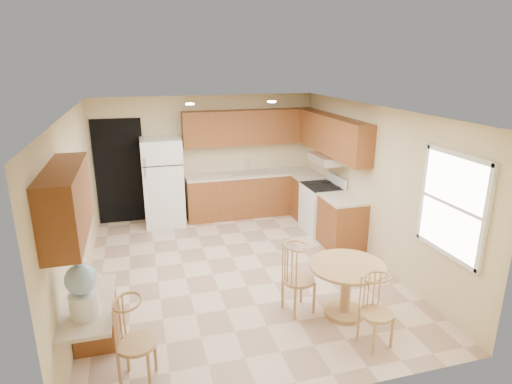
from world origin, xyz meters
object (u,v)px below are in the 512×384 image
object	(u,v)px
stove	(322,208)
chair_table_b	(381,309)
refrigerator	(163,182)
chair_table_a	(301,274)
water_crock	(82,289)
dining_table	(346,282)
chair_desk	(135,339)

from	to	relation	value
stove	chair_table_b	size ratio (longest dim) A/B	1.29
refrigerator	chair_table_a	distance (m)	4.05
water_crock	chair_table_a	bearing A→B (deg)	12.22
dining_table	chair_table_b	xyz separation A→B (m)	(0.05, -0.73, 0.05)
refrigerator	chair_table_a	bearing A→B (deg)	-69.05
chair_table_b	water_crock	xyz separation A→B (m)	(-3.09, 0.35, 0.54)
stove	water_crock	distance (m)	5.03
refrigerator	chair_desk	bearing A→B (deg)	-97.53
chair_desk	water_crock	xyz separation A→B (m)	(-0.45, 0.22, 0.50)
stove	chair_table_a	xyz separation A→B (m)	(-1.43, -2.55, 0.10)
refrigerator	chair_table_b	size ratio (longest dim) A/B	2.05
dining_table	chair_desk	distance (m)	2.67
chair_table_b	chair_table_a	bearing A→B (deg)	-66.87
chair_table_b	chair_desk	size ratio (longest dim) A/B	0.92
chair_table_b	water_crock	bearing A→B (deg)	-17.29
refrigerator	chair_table_a	size ratio (longest dim) A/B	1.84
stove	dining_table	size ratio (longest dim) A/B	1.13
dining_table	stove	bearing A→B (deg)	72.03
chair_desk	water_crock	bearing A→B (deg)	-101.91
chair_desk	chair_table_b	bearing A→B (deg)	101.70
dining_table	chair_desk	world-z (taller)	chair_desk
water_crock	dining_table	bearing A→B (deg)	7.12
chair_table_a	chair_desk	size ratio (longest dim) A/B	1.02
stove	chair_desk	world-z (taller)	stove
dining_table	chair_table_b	distance (m)	0.73
stove	water_crock	xyz separation A→B (m)	(-3.92, -3.09, 0.59)
stove	chair_table_b	distance (m)	3.54
chair_table_a	water_crock	xyz separation A→B (m)	(-2.49, -0.54, 0.48)
refrigerator	chair_table_b	bearing A→B (deg)	-66.33
dining_table	water_crock	size ratio (longest dim) A/B	1.51
chair_table_b	stove	bearing A→B (deg)	-114.37
chair_desk	water_crock	distance (m)	0.71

